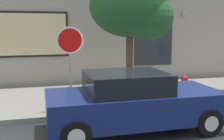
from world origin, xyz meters
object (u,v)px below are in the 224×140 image
(stop_sign, at_px, (70,51))
(parked_car, at_px, (132,102))
(fire_hydrant, at_px, (184,87))
(street_tree, at_px, (134,9))

(stop_sign, bearing_deg, parked_car, -51.85)
(fire_hydrant, bearing_deg, stop_sign, -176.01)
(stop_sign, bearing_deg, fire_hydrant, 3.99)
(parked_car, distance_m, street_tree, 3.42)
(street_tree, distance_m, stop_sign, 2.56)
(fire_hydrant, xyz_separation_m, street_tree, (-1.64, 0.44, 2.53))
(parked_car, xyz_separation_m, fire_hydrant, (2.47, 1.90, -0.18))
(parked_car, height_order, stop_sign, stop_sign)
(fire_hydrant, bearing_deg, street_tree, 165.11)
(street_tree, bearing_deg, stop_sign, -161.84)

